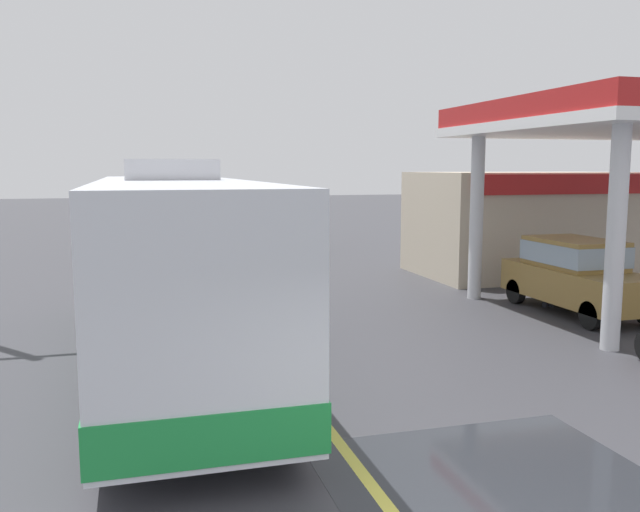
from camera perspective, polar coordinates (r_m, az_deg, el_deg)
name	(u,v)px	position (r m, az deg, el deg)	size (l,w,h in m)	color
ground	(205,266)	(24.45, -9.80, -0.89)	(120.00, 120.00, 0.00)	#38383D
lane_divider_stripe	(224,291)	(19.55, -8.26, -2.95)	(0.16, 50.00, 0.01)	#D8CC4C
coach_bus_main	(175,270)	(12.18, -12.33, -1.20)	(2.60, 11.04, 3.69)	silver
gas_station_roadside	(561,198)	(21.67, 19.96, 4.68)	(9.10, 11.95, 5.10)	#B21E1E
car_at_pump	(576,272)	(17.42, 21.08, -1.29)	(1.70, 4.20, 1.82)	olive
minibus_opposing_lane	(252,215)	(29.63, -5.87, 3.50)	(2.04, 6.13, 2.44)	#BFB799
pedestrian_near_pump	(549,271)	(17.94, 19.05, -1.22)	(0.55, 0.22, 1.66)	#33333F
car_trailing_behind_bus	(140,233)	(26.90, -15.12, 1.90)	(1.70, 4.20, 1.82)	#B2B2B7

